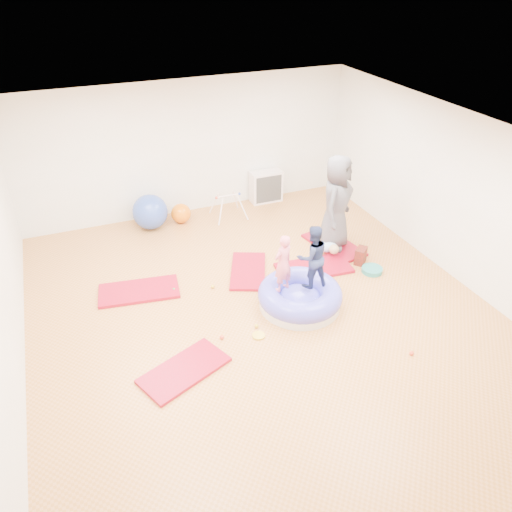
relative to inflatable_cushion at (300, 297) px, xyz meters
name	(u,v)px	position (x,y,z in m)	size (l,w,h in m)	color
room	(264,237)	(-0.63, 0.01, 1.23)	(7.01, 8.01, 2.81)	#C5844A
gym_mat_front_left	(184,370)	(-2.12, -0.74, -0.14)	(1.21, 0.60, 0.05)	#B00018
gym_mat_mid_left	(139,291)	(-2.33, 1.33, -0.14)	(1.31, 0.66, 0.05)	#B00018
gym_mat_center_back	(248,271)	(-0.41, 1.21, -0.14)	(1.19, 0.60, 0.05)	#B00018
gym_mat_right	(314,268)	(0.71, 0.85, -0.14)	(1.31, 0.66, 0.05)	#B00018
gym_mat_rear_right	(334,245)	(1.45, 1.43, -0.14)	(1.27, 0.63, 0.05)	#B00018
inflatable_cushion	(300,297)	(0.00, 0.00, 0.00)	(1.35, 1.35, 0.43)	silver
child_pink	(283,261)	(-0.29, 0.07, 0.71)	(0.35, 0.23, 0.96)	#EE6E85
child_navy	(312,254)	(0.18, 0.01, 0.75)	(0.51, 0.40, 1.05)	navy
adult_caregiver	(336,203)	(1.40, 1.39, 0.79)	(0.88, 0.57, 1.80)	#4D4C53
infant	(330,247)	(1.22, 1.19, 0.01)	(0.40, 0.40, 0.23)	#AED9FF
ball_pit_balls	(263,306)	(-0.58, 0.15, -0.13)	(2.80, 2.85, 0.06)	green
exercise_ball_blue	(150,212)	(-1.64, 3.52, 0.19)	(0.71, 0.71, 0.71)	#2F4DB5
exercise_ball_orange	(181,213)	(-1.01, 3.52, 0.04)	(0.41, 0.41, 0.41)	orange
infant_play_gym	(228,203)	(-0.02, 3.35, 0.18)	(0.68, 0.65, 0.52)	white
cube_shelf	(266,186)	(1.04, 3.81, 0.19)	(0.71, 0.35, 0.71)	white
balance_disc	(372,270)	(1.63, 0.38, -0.12)	(0.37, 0.37, 0.08)	teal
backpack	(361,256)	(1.59, 0.72, -0.01)	(0.26, 0.16, 0.31)	maroon
yellow_toy	(259,336)	(-0.91, -0.46, -0.15)	(0.19, 0.19, 0.03)	gold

